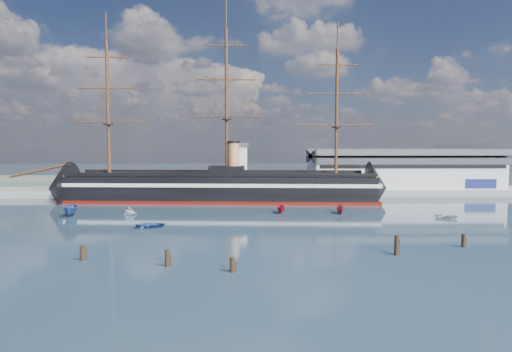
{
  "coord_description": "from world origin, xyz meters",
  "views": [
    {
      "loc": [
        4.46,
        -64.57,
        15.84
      ],
      "look_at": [
        6.94,
        35.0,
        9.0
      ],
      "focal_mm": 30.0,
      "sensor_mm": 36.0,
      "label": 1
    }
  ],
  "objects": [
    {
      "name": "ground",
      "position": [
        0.0,
        40.0,
        0.0
      ],
      "size": [
        600.0,
        600.0,
        0.0
      ],
      "primitive_type": "plane",
      "color": "#1B2D39",
      "rests_on": "ground"
    },
    {
      "name": "quay",
      "position": [
        10.0,
        76.0,
        0.0
      ],
      "size": [
        180.0,
        18.0,
        2.0
      ],
      "primitive_type": "cube",
      "color": "slate",
      "rests_on": "ground"
    },
    {
      "name": "warehouse",
      "position": [
        58.0,
        80.0,
        7.98
      ],
      "size": [
        63.0,
        21.0,
        11.6
      ],
      "color": "#B7BABC",
      "rests_on": "ground"
    },
    {
      "name": "quay_tower",
      "position": [
        3.0,
        73.0,
        9.75
      ],
      "size": [
        5.0,
        5.0,
        15.0
      ],
      "color": "silver",
      "rests_on": "ground"
    },
    {
      "name": "warship",
      "position": [
        -4.7,
        60.0,
        4.04
      ],
      "size": [
        113.39,
        22.25,
        53.94
      ],
      "rotation": [
        0.0,
        0.0,
        -0.07
      ],
      "color": "black",
      "rests_on": "ground"
    },
    {
      "name": "motorboat_a",
      "position": [
        -35.59,
        33.51,
        0.0
      ],
      "size": [
        7.85,
        4.1,
        2.99
      ],
      "primitive_type": "imported",
      "rotation": [
        0.0,
        0.0,
        0.19
      ],
      "color": "navy",
      "rests_on": "ground"
    },
    {
      "name": "motorboat_b",
      "position": [
        -14.09,
        18.73,
        0.0
      ],
      "size": [
        1.94,
        3.64,
        1.61
      ],
      "primitive_type": "imported",
      "rotation": [
        0.0,
        0.0,
        1.74
      ],
      "color": "#314C89",
      "rests_on": "ground"
    },
    {
      "name": "motorboat_c",
      "position": [
        12.97,
        36.24,
        0.0
      ],
      "size": [
        5.61,
        2.16,
        2.23
      ],
      "primitive_type": "imported",
      "rotation": [
        0.0,
        0.0,
        -0.02
      ],
      "color": "maroon",
      "rests_on": "ground"
    },
    {
      "name": "motorboat_d",
      "position": [
        -22.43,
        34.39,
        0.0
      ],
      "size": [
        5.71,
        5.89,
        2.1
      ],
      "primitive_type": "imported",
      "rotation": [
        0.0,
        0.0,
        0.82
      ],
      "color": "white",
      "rests_on": "ground"
    },
    {
      "name": "motorboat_e",
      "position": [
        49.12,
        28.37,
        0.0
      ],
      "size": [
        2.47,
        3.11,
        1.36
      ],
      "primitive_type": "imported",
      "rotation": [
        0.0,
        0.0,
        1.05
      ],
      "color": "silver",
      "rests_on": "ground"
    },
    {
      "name": "motorboat_f",
      "position": [
        27.04,
        35.53,
        0.0
      ],
      "size": [
        5.76,
        2.37,
        2.26
      ],
      "primitive_type": "imported",
      "rotation": [
        0.0,
        0.0,
        -0.05
      ],
      "color": "maroon",
      "rests_on": "ground"
    },
    {
      "name": "piling_near_left",
      "position": [
        -18.29,
        -5.32,
        0.0
      ],
      "size": [
        0.64,
        0.64,
        2.88
      ],
      "primitive_type": "cylinder",
      "color": "black",
      "rests_on": "ground"
    },
    {
      "name": "piling_near_mid",
      "position": [
        2.78,
        -11.44,
        0.0
      ],
      "size": [
        0.64,
        0.64,
        2.57
      ],
      "primitive_type": "cylinder",
      "color": "black",
      "rests_on": "ground"
    },
    {
      "name": "piling_near_right",
      "position": [
        26.54,
        -3.52,
        0.0
      ],
      "size": [
        0.64,
        0.64,
        3.63
      ],
      "primitive_type": "cylinder",
      "color": "black",
      "rests_on": "ground"
    },
    {
      "name": "piling_far_right",
      "position": [
        38.9,
        1.17,
        0.0
      ],
      "size": [
        0.64,
        0.64,
        2.79
      ],
      "primitive_type": "cylinder",
      "color": "black",
      "rests_on": "ground"
    },
    {
      "name": "piling_extra",
      "position": [
        -5.93,
        -8.57,
        0.0
      ],
      "size": [
        0.64,
        0.64,
        2.96
      ],
      "primitive_type": "cylinder",
      "color": "black",
      "rests_on": "ground"
    }
  ]
}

